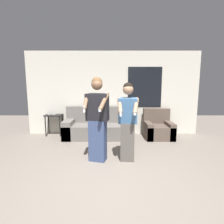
{
  "coord_description": "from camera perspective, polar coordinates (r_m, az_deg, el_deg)",
  "views": [
    {
      "loc": [
        -0.03,
        -2.41,
        1.59
      ],
      "look_at": [
        -0.01,
        1.18,
        1.05
      ],
      "focal_mm": 28.0,
      "sensor_mm": 36.0,
      "label": 1
    }
  ],
  "objects": [
    {
      "name": "wall_back",
      "position": [
        5.78,
        0.23,
        6.14
      ],
      "size": [
        5.63,
        0.07,
        2.7
      ],
      "color": "beige",
      "rests_on": "ground_plane"
    },
    {
      "name": "couch",
      "position": [
        5.49,
        -4.53,
        -4.98
      ],
      "size": [
        2.1,
        0.88,
        0.95
      ],
      "color": "slate",
      "rests_on": "ground_plane"
    },
    {
      "name": "armchair",
      "position": [
        5.62,
        14.55,
        -5.2
      ],
      "size": [
        0.83,
        0.82,
        0.88
      ],
      "color": "brown",
      "rests_on": "ground_plane"
    },
    {
      "name": "person_right",
      "position": [
        3.67,
        4.92,
        -3.11
      ],
      "size": [
        0.45,
        0.49,
        1.66
      ],
      "color": "#56514C",
      "rests_on": "ground_plane"
    },
    {
      "name": "person_left",
      "position": [
        3.66,
        -5.01,
        -2.37
      ],
      "size": [
        0.53,
        0.55,
        1.77
      ],
      "color": "#384770",
      "rests_on": "ground_plane"
    },
    {
      "name": "side_table",
      "position": [
        5.94,
        -18.7,
        -1.94
      ],
      "size": [
        0.54,
        0.36,
        0.83
      ],
      "color": "black",
      "rests_on": "ground_plane"
    },
    {
      "name": "ground_plane",
      "position": [
        2.89,
        0.36,
        -24.89
      ],
      "size": [
        14.0,
        14.0,
        0.0
      ],
      "primitive_type": "plane",
      "color": "slate"
    }
  ]
}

